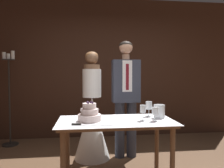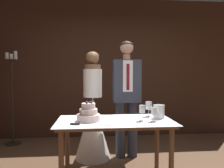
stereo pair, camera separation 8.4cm
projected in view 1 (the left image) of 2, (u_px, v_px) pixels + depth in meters
wall_back at (111, 68)px, 4.50m from camera, size 5.13×0.12×2.80m
cake_table at (116, 128)px, 2.56m from camera, size 1.35×0.71×0.75m
tiered_cake at (89, 114)px, 2.51m from camera, size 0.27×0.27×0.23m
cake_knife at (84, 125)px, 2.31m from camera, size 0.44×0.09×0.02m
wine_glass_near at (155, 112)px, 2.51m from camera, size 0.08×0.08×0.16m
wine_glass_middle at (143, 110)px, 2.53m from camera, size 0.07×0.07×0.18m
wine_glass_far at (149, 106)px, 2.78m from camera, size 0.08×0.08×0.19m
hurricane_candle at (159, 112)px, 2.68m from camera, size 0.14×0.14×0.16m
bride at (92, 120)px, 3.31m from camera, size 0.54×0.54×1.62m
groom at (126, 93)px, 3.35m from camera, size 0.41×0.25×1.79m
candle_stand at (9, 98)px, 3.90m from camera, size 0.28×0.28×1.70m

